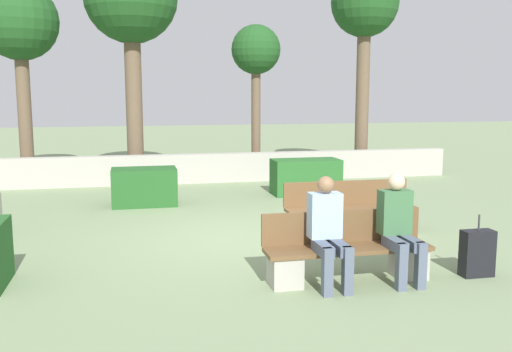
# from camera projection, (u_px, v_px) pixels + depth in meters

# --- Properties ---
(ground_plane) EXTENTS (60.00, 60.00, 0.00)m
(ground_plane) POSITION_uv_depth(u_px,v_px,m) (248.00, 238.00, 8.96)
(ground_plane) COLOR gray
(perimeter_wall) EXTENTS (13.06, 0.30, 0.73)m
(perimeter_wall) POSITION_uv_depth(u_px,v_px,m) (204.00, 168.00, 14.32)
(perimeter_wall) COLOR #ADA89E
(perimeter_wall) RESTS_ON ground_plane
(bench_front) EXTENTS (2.05, 0.49, 0.82)m
(bench_front) POSITION_uv_depth(u_px,v_px,m) (347.00, 254.00, 6.91)
(bench_front) COLOR brown
(bench_front) RESTS_ON ground_plane
(bench_left_side) EXTENTS (2.13, 0.48, 0.82)m
(bench_left_side) POSITION_uv_depth(u_px,v_px,m) (350.00, 213.00, 9.25)
(bench_left_side) COLOR brown
(bench_left_side) RESTS_ON ground_plane
(person_seated_man) EXTENTS (0.38, 0.63, 1.29)m
(person_seated_man) POSITION_uv_depth(u_px,v_px,m) (328.00, 227.00, 6.66)
(person_seated_man) COLOR #515B70
(person_seated_man) RESTS_ON ground_plane
(person_seated_woman) EXTENTS (0.38, 0.63, 1.30)m
(person_seated_woman) POSITION_uv_depth(u_px,v_px,m) (399.00, 223.00, 6.84)
(person_seated_woman) COLOR #515B70
(person_seated_woman) RESTS_ON ground_plane
(hedge_block_near_left) EXTENTS (1.49, 0.73, 0.78)m
(hedge_block_near_left) POSITION_uv_depth(u_px,v_px,m) (306.00, 177.00, 12.70)
(hedge_block_near_left) COLOR #286028
(hedge_block_near_left) RESTS_ON ground_plane
(hedge_block_mid_left) EXTENTS (1.28, 0.75, 0.75)m
(hedge_block_mid_left) POSITION_uv_depth(u_px,v_px,m) (144.00, 187.00, 11.47)
(hedge_block_mid_left) COLOR #235623
(hedge_block_mid_left) RESTS_ON ground_plane
(suitcase) EXTENTS (0.40, 0.20, 0.78)m
(suitcase) POSITION_uv_depth(u_px,v_px,m) (477.00, 253.00, 7.06)
(suitcase) COLOR black
(suitcase) RESTS_ON ground_plane
(tree_leftmost) EXTENTS (1.94, 1.94, 4.99)m
(tree_leftmost) POSITION_uv_depth(u_px,v_px,m) (20.00, 26.00, 14.30)
(tree_leftmost) COLOR brown
(tree_leftmost) RESTS_ON ground_plane
(tree_center_left) EXTENTS (2.35, 2.35, 5.81)m
(tree_center_left) POSITION_uv_depth(u_px,v_px,m) (131.00, 2.00, 14.25)
(tree_center_left) COLOR brown
(tree_center_left) RESTS_ON ground_plane
(tree_center_right) EXTENTS (1.32, 1.32, 4.05)m
(tree_center_right) POSITION_uv_depth(u_px,v_px,m) (256.00, 55.00, 15.32)
(tree_center_right) COLOR brown
(tree_center_right) RESTS_ON ground_plane
(tree_rightmost) EXTENTS (1.86, 1.86, 5.61)m
(tree_rightmost) POSITION_uv_depth(u_px,v_px,m) (365.00, 10.00, 15.60)
(tree_rightmost) COLOR brown
(tree_rightmost) RESTS_ON ground_plane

